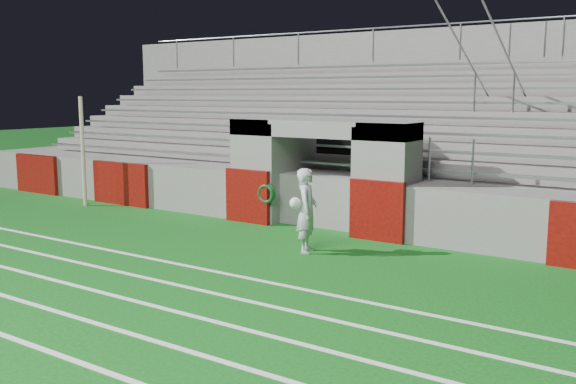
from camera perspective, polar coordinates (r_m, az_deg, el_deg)
The scene contains 5 objects.
ground at distance 12.96m, azimuth -5.22°, elevation -5.75°, with size 90.00×90.00×0.00m, color #0D5112.
field_post at distance 19.38m, azimuth -17.77°, elevation 3.43°, with size 0.11×0.11×3.15m, color beige.
stadium_structure at distance 19.45m, azimuth 9.75°, elevation 3.49°, with size 26.00×8.48×5.42m.
goalkeeper_with_ball at distance 13.10m, azimuth 1.68°, elevation -1.64°, with size 0.63×0.75×1.74m.
hose_coil at distance 15.79m, azimuth -1.92°, elevation -0.12°, with size 0.50×0.14×0.52m.
Camera 1 is at (7.97, -9.69, 3.24)m, focal length 40.00 mm.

